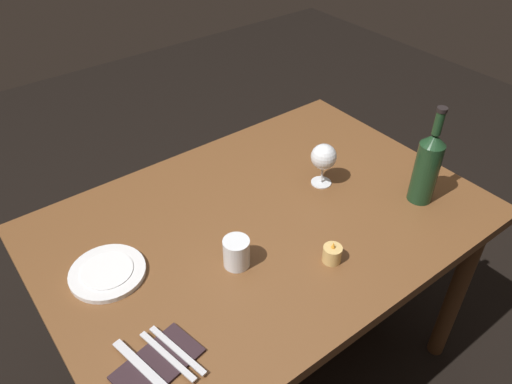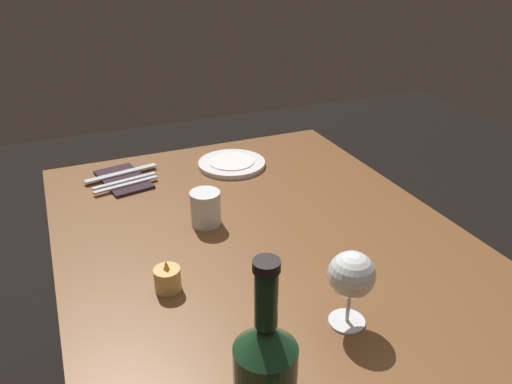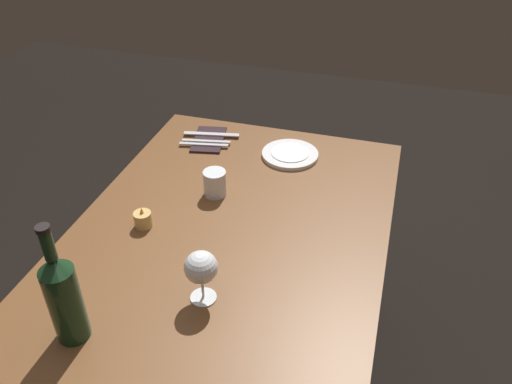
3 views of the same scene
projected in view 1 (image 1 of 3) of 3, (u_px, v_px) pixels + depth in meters
The scene contains 11 objects.
ground_plane at pixel (262, 360), 1.93m from camera, with size 6.00×6.00×0.00m, color black.
dining_table at pixel (264, 240), 1.53m from camera, with size 1.30×0.90×0.74m.
wine_glass_left at pixel (324, 158), 1.55m from camera, with size 0.08×0.08×0.15m.
wine_bottle at pixel (427, 166), 1.47m from camera, with size 0.08×0.08×0.32m.
water_tumbler at pixel (236, 253), 1.31m from camera, with size 0.07×0.07×0.08m.
votive_candle at pixel (332, 254), 1.33m from camera, with size 0.05×0.05×0.07m.
dinner_plate at pixel (108, 272), 1.29m from camera, with size 0.20×0.20×0.02m.
folded_napkin at pixel (158, 364), 1.09m from camera, with size 0.21×0.14×0.01m.
fork_inner at pixel (167, 356), 1.10m from camera, with size 0.05×0.18×0.00m.
fork_outer at pixel (177, 350), 1.11m from camera, with size 0.05×0.18×0.00m.
table_knife at pixel (145, 370), 1.07m from camera, with size 0.06×0.21×0.00m.
Camera 1 is at (0.69, 0.86, 1.72)m, focal length 34.61 mm.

